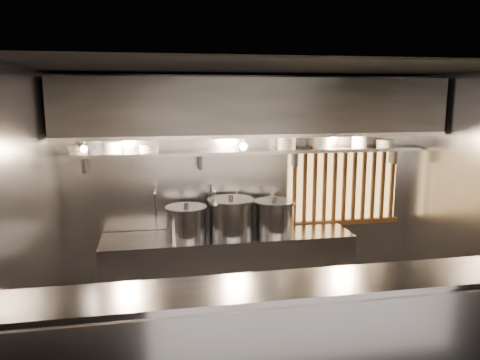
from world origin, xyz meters
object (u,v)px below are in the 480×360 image
object	(u,v)px
stock_pot_left	(186,222)
stock_pot_mid	(231,216)
pendant_bulb	(243,146)
stock_pot_right	(274,216)
heat_lamp	(81,143)

from	to	relation	value
stock_pot_left	stock_pot_mid	bearing A→B (deg)	1.95
pendant_bulb	stock_pot_right	bearing A→B (deg)	-8.80
stock_pot_left	pendant_bulb	bearing A→B (deg)	5.70
pendant_bulb	stock_pot_mid	xyz separation A→B (m)	(-0.16, -0.05, -0.84)
stock_pot_right	stock_pot_mid	bearing A→B (deg)	179.27
stock_pot_left	stock_pot_right	distance (m)	1.08
heat_lamp	pendant_bulb	size ratio (longest dim) A/B	1.87
pendant_bulb	stock_pot_left	distance (m)	1.12
stock_pot_left	stock_pot_right	world-z (taller)	stock_pot_right
pendant_bulb	stock_pot_right	xyz separation A→B (m)	(0.38, -0.06, -0.86)
pendant_bulb	stock_pot_left	world-z (taller)	pendant_bulb
heat_lamp	stock_pot_left	bearing A→B (deg)	14.29
stock_pot_mid	stock_pot_left	bearing A→B (deg)	-178.05
pendant_bulb	stock_pot_mid	distance (m)	0.86
heat_lamp	stock_pot_mid	size ratio (longest dim) A/B	0.54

